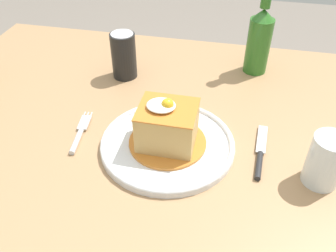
{
  "coord_description": "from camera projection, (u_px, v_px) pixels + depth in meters",
  "views": [
    {
      "loc": [
        0.12,
        -0.62,
        1.26
      ],
      "look_at": [
        -0.0,
        -0.06,
        0.78
      ],
      "focal_mm": 37.95,
      "sensor_mm": 36.0,
      "label": 1
    }
  ],
  "objects": [
    {
      "name": "main_plate",
      "position": [
        166.0,
        143.0,
        0.75
      ],
      "size": [
        0.28,
        0.28,
        0.02
      ],
      "color": "white",
      "rests_on": "dining_table"
    },
    {
      "name": "beer_bottle_green_far",
      "position": [
        260.0,
        38.0,
        0.94
      ],
      "size": [
        0.06,
        0.06,
        0.27
      ],
      "color": "#2D6B23",
      "rests_on": "dining_table"
    },
    {
      "name": "fork",
      "position": [
        79.0,
        135.0,
        0.78
      ],
      "size": [
        0.03,
        0.14,
        0.01
      ],
      "color": "silver",
      "rests_on": "dining_table"
    },
    {
      "name": "sandwich_meal",
      "position": [
        166.0,
        127.0,
        0.72
      ],
      "size": [
        0.16,
        0.16,
        0.11
      ],
      "color": "orange",
      "rests_on": "main_plate"
    },
    {
      "name": "dining_table",
      "position": [
        174.0,
        157.0,
        0.88
      ],
      "size": [
        1.32,
        0.87,
        0.74
      ],
      "color": "#A87F56",
      "rests_on": "ground_plane"
    },
    {
      "name": "drinking_glass",
      "position": [
        325.0,
        164.0,
        0.65
      ],
      "size": [
        0.07,
        0.07,
        0.1
      ],
      "color": "silver",
      "rests_on": "dining_table"
    },
    {
      "name": "knife",
      "position": [
        260.0,
        157.0,
        0.72
      ],
      "size": [
        0.03,
        0.17,
        0.01
      ],
      "color": "#262628",
      "rests_on": "dining_table"
    },
    {
      "name": "soda_can",
      "position": [
        124.0,
        55.0,
        0.94
      ],
      "size": [
        0.07,
        0.07,
        0.12
      ],
      "color": "black",
      "rests_on": "dining_table"
    }
  ]
}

